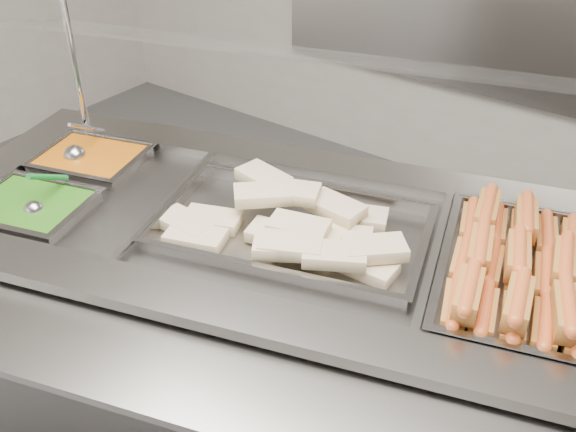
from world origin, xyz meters
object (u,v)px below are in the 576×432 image
Objects in this scene: ladle at (76,154)px; serving_spoon at (37,204)px; sneeze_guard at (298,58)px; steam_counter at (272,343)px; pan_hotdogs at (515,282)px; pan_wraps at (292,232)px.

serving_spoon is at bearing -58.95° from ladle.
sneeze_guard reaches higher than ladle.
ladle is (-0.74, -0.08, 0.49)m from steam_counter.
steam_counter is at bearing -162.97° from pan_hotdogs.
pan_hotdogs is 1.42m from ladle.
pan_hotdogs is 0.82× the size of pan_wraps.
steam_counter is 10.71× the size of ladle.
sneeze_guard is 0.83m from pan_hotdogs.
ladle is at bearing -168.66° from pan_hotdogs.
pan_wraps is at bearing 7.09° from ladle.
ladle reaches higher than serving_spoon.
pan_wraps is (-0.58, -0.18, 0.02)m from pan_hotdogs.
pan_wraps reaches higher than steam_counter.
steam_counter is 0.91m from sneeze_guard.
serving_spoon is (-0.52, -0.57, -0.38)m from sneeze_guard.
sneeze_guard reaches higher than pan_hotdogs.
pan_wraps is at bearing -162.97° from pan_hotdogs.
pan_hotdogs is at bearing 17.03° from pan_wraps.
pan_hotdogs reaches higher than steam_counter.
serving_spoon reaches higher than steam_counter.
steam_counter is 11.53× the size of serving_spoon.
pan_wraps is (0.06, 0.02, 0.46)m from steam_counter.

